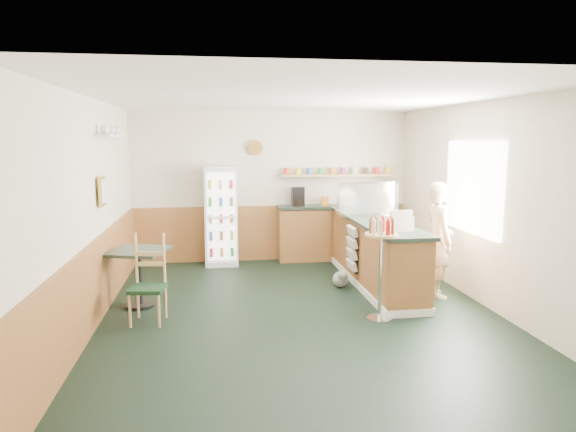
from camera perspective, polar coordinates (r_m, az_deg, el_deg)
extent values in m
plane|color=black|center=(6.71, 1.18, -10.63)|extent=(6.00, 6.00, 0.00)
cube|color=beige|center=(9.36, -1.82, 3.31)|extent=(5.00, 0.02, 2.70)
cube|color=beige|center=(6.48, -21.26, 0.38)|extent=(0.02, 6.00, 2.70)
cube|color=beige|center=(7.24, 21.21, 1.19)|extent=(0.02, 6.00, 2.70)
cube|color=white|center=(6.36, 1.26, 13.11)|extent=(5.00, 6.00, 0.02)
cube|color=#915E2E|center=(9.43, -1.77, -1.86)|extent=(4.98, 0.05, 1.00)
cube|color=#915E2E|center=(6.63, -20.52, -6.90)|extent=(0.05, 5.98, 1.00)
cube|color=white|center=(7.46, 19.84, 3.01)|extent=(0.06, 1.45, 1.25)
cube|color=tan|center=(6.93, -19.95, 2.61)|extent=(0.03, 0.32, 0.38)
cube|color=white|center=(7.38, -19.06, 8.44)|extent=(0.18, 1.20, 0.03)
cylinder|color=#915E24|center=(9.22, -3.66, 7.58)|extent=(0.26, 0.04, 0.26)
cube|color=#915E2E|center=(7.90, 9.63, -4.22)|extent=(0.60, 2.95, 0.95)
cube|color=white|center=(8.00, 9.55, -7.19)|extent=(0.64, 2.97, 0.10)
cube|color=#25342A|center=(7.80, 9.72, -0.56)|extent=(0.68, 3.01, 0.05)
cube|color=#915E2E|center=(9.48, 5.58, -1.99)|extent=(2.20, 0.38, 0.95)
cube|color=#25342A|center=(9.40, 5.62, 1.06)|extent=(2.24, 0.42, 0.05)
cube|color=tan|center=(9.43, 5.56, 4.53)|extent=(2.10, 0.22, 0.04)
cube|color=black|center=(9.23, 1.11, 2.18)|extent=(0.22, 0.18, 0.34)
cylinder|color=#B2664C|center=(9.24, -0.19, 4.99)|extent=(0.10, 0.10, 0.12)
cylinder|color=#B2664C|center=(9.27, 1.11, 5.00)|extent=(0.10, 0.10, 0.12)
cylinder|color=#B2664C|center=(9.31, 2.39, 5.01)|extent=(0.10, 0.10, 0.12)
cylinder|color=#B2664C|center=(9.35, 3.67, 5.02)|extent=(0.10, 0.10, 0.12)
cylinder|color=#B2664C|center=(9.40, 4.94, 5.02)|extent=(0.10, 0.10, 0.12)
cylinder|color=#B2664C|center=(9.45, 6.19, 5.02)|extent=(0.10, 0.10, 0.12)
cylinder|color=#B2664C|center=(9.50, 7.43, 5.02)|extent=(0.10, 0.10, 0.12)
cylinder|color=#B2664C|center=(9.56, 8.65, 5.01)|extent=(0.10, 0.10, 0.12)
cylinder|color=#B2664C|center=(9.62, 9.86, 5.01)|extent=(0.10, 0.10, 0.12)
cylinder|color=#B2664C|center=(9.69, 11.05, 5.00)|extent=(0.10, 0.10, 0.12)
cube|color=silver|center=(9.13, -7.47, 0.06)|extent=(0.57, 0.41, 1.73)
cube|color=white|center=(8.90, -7.45, -0.10)|extent=(0.48, 0.02, 1.53)
cube|color=silver|center=(8.83, -7.44, -0.17)|extent=(0.52, 0.02, 1.59)
cube|color=silver|center=(8.25, 8.71, 0.34)|extent=(0.90, 0.47, 0.06)
cube|color=silver|center=(8.21, 8.75, 2.11)|extent=(0.88, 0.45, 0.45)
cube|color=beige|center=(6.96, 11.98, -0.71)|extent=(0.36, 0.37, 0.19)
imported|color=tan|center=(7.47, 16.40, -2.55)|extent=(0.42, 0.56, 1.62)
cylinder|color=silver|center=(6.55, 10.10, -11.14)|extent=(0.31, 0.31, 0.02)
cylinder|color=silver|center=(6.40, 10.22, -6.70)|extent=(0.04, 0.04, 1.05)
cylinder|color=tan|center=(6.28, 10.35, -2.07)|extent=(0.40, 0.40, 0.03)
cylinder|color=red|center=(6.34, 11.24, -1.04)|extent=(0.06, 0.06, 0.18)
cylinder|color=red|center=(6.38, 10.49, -0.96)|extent=(0.06, 0.06, 0.18)
cylinder|color=red|center=(6.36, 9.68, -0.97)|extent=(0.06, 0.06, 0.18)
cylinder|color=red|center=(6.27, 9.26, -1.09)|extent=(0.06, 0.06, 0.18)
cylinder|color=red|center=(6.19, 9.49, -1.23)|extent=(0.06, 0.06, 0.18)
cylinder|color=red|center=(6.14, 10.25, -1.32)|extent=(0.06, 0.06, 0.18)
cylinder|color=red|center=(6.17, 11.09, -1.30)|extent=(0.06, 0.06, 0.18)
cylinder|color=red|center=(6.25, 11.50, -1.19)|extent=(0.06, 0.06, 0.18)
cube|color=black|center=(7.86, 7.20, -5.92)|extent=(0.05, 0.42, 0.03)
cube|color=silver|center=(7.84, 7.07, -5.43)|extent=(0.09, 0.38, 0.15)
cube|color=black|center=(7.82, 7.23, -4.69)|extent=(0.05, 0.42, 0.03)
cube|color=silver|center=(7.80, 7.10, -4.19)|extent=(0.09, 0.38, 0.15)
cube|color=black|center=(7.78, 7.25, -3.44)|extent=(0.05, 0.42, 0.03)
cube|color=silver|center=(7.76, 7.12, -2.94)|extent=(0.09, 0.38, 0.15)
cube|color=black|center=(7.75, 7.28, -2.19)|extent=(0.05, 0.42, 0.03)
cube|color=silver|center=(7.73, 7.14, -1.69)|extent=(0.09, 0.38, 0.15)
cylinder|color=black|center=(7.20, -16.11, -9.46)|extent=(0.40, 0.40, 0.04)
cylinder|color=black|center=(7.10, -16.23, -6.70)|extent=(0.08, 0.08, 0.70)
cube|color=#25342A|center=(7.01, -16.35, -3.77)|extent=(0.87, 0.87, 0.04)
cube|color=black|center=(6.45, -15.35, -7.77)|extent=(0.45, 0.45, 0.05)
cylinder|color=tan|center=(6.37, -17.01, -10.08)|extent=(0.03, 0.03, 0.42)
cylinder|color=tan|center=(6.33, -13.91, -10.09)|extent=(0.03, 0.03, 0.42)
cylinder|color=tan|center=(6.70, -16.57, -9.16)|extent=(0.03, 0.03, 0.42)
cylinder|color=tan|center=(6.65, -13.62, -9.15)|extent=(0.03, 0.03, 0.42)
cube|color=tan|center=(6.54, -15.27, -4.62)|extent=(0.36, 0.09, 0.64)
sphere|color=gray|center=(7.79, 5.85, -7.01)|extent=(0.24, 0.24, 0.24)
sphere|color=gray|center=(7.66, 6.08, -6.54)|extent=(0.14, 0.14, 0.14)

